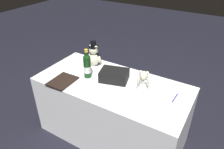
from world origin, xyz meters
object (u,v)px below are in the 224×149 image
object	(u,v)px
teddy_bear_groom	(94,56)
guestbook	(63,81)
gift_case_black	(114,75)
teddy_bear_bride	(143,82)
signing_pen	(175,98)
champagne_bottle	(87,66)

from	to	relation	value
teddy_bear_groom	guestbook	world-z (taller)	teddy_bear_groom
guestbook	gift_case_black	bearing A→B (deg)	33.37
teddy_bear_bride	signing_pen	bearing A→B (deg)	10.31
signing_pen	teddy_bear_bride	bearing A→B (deg)	-169.69
teddy_bear_groom	champagne_bottle	world-z (taller)	champagne_bottle
champagne_bottle	gift_case_black	distance (m)	0.30
signing_pen	champagne_bottle	bearing A→B (deg)	-172.71
teddy_bear_groom	champagne_bottle	distance (m)	0.27
teddy_bear_bride	champagne_bottle	bearing A→B (deg)	-174.23
teddy_bear_groom	guestbook	distance (m)	0.48
teddy_bear_groom	guestbook	bearing A→B (deg)	-98.73
signing_pen	teddy_bear_groom	bearing A→B (deg)	172.23
teddy_bear_groom	gift_case_black	xyz separation A→B (m)	(0.36, -0.16, -0.06)
gift_case_black	teddy_bear_groom	bearing A→B (deg)	155.90
teddy_bear_bride	gift_case_black	world-z (taller)	teddy_bear_bride
champagne_bottle	guestbook	world-z (taller)	champagne_bottle
gift_case_black	guestbook	xyz separation A→B (m)	(-0.43, -0.30, -0.05)
signing_pen	gift_case_black	distance (m)	0.64
champagne_bottle	gift_case_black	size ratio (longest dim) A/B	0.97
teddy_bear_bride	guestbook	bearing A→B (deg)	-160.26
guestbook	signing_pen	bearing A→B (deg)	15.51
champagne_bottle	signing_pen	bearing A→B (deg)	7.29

